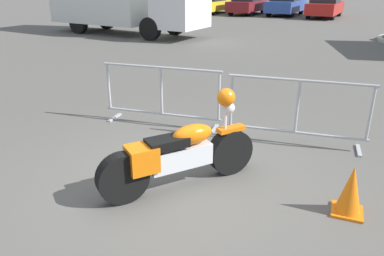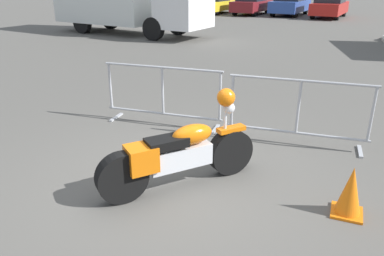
{
  "view_description": "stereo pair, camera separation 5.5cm",
  "coord_description": "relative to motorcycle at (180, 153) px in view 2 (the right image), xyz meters",
  "views": [
    {
      "loc": [
        1.82,
        -3.9,
        2.5
      ],
      "look_at": [
        0.13,
        0.35,
        0.65
      ],
      "focal_mm": 35.0,
      "sensor_mm": 36.0,
      "label": 1
    },
    {
      "loc": [
        1.87,
        -3.88,
        2.5
      ],
      "look_at": [
        0.13,
        0.35,
        0.65
      ],
      "focal_mm": 35.0,
      "sensor_mm": 36.0,
      "label": 2
    }
  ],
  "objects": [
    {
      "name": "ground_plane",
      "position": [
        -0.13,
        0.05,
        -0.46
      ],
      "size": [
        120.0,
        120.0,
        0.0
      ],
      "primitive_type": "plane",
      "color": "#54514C"
    },
    {
      "name": "motorcycle",
      "position": [
        0.0,
        0.0,
        0.0
      ],
      "size": [
        1.5,
        1.75,
        1.21
      ],
      "rotation": [
        0.0,
        0.0,
        0.88
      ],
      "color": "black",
      "rests_on": "ground"
    },
    {
      "name": "crowd_barrier_near",
      "position": [
        -1.18,
        1.88,
        0.09
      ],
      "size": [
        2.2,
        0.58,
        1.07
      ],
      "rotation": [
        0.0,
        0.0,
        0.07
      ],
      "color": "#9EA0A5",
      "rests_on": "ground"
    },
    {
      "name": "crowd_barrier_far",
      "position": [
        1.18,
        1.88,
        0.09
      ],
      "size": [
        2.2,
        0.58,
        1.07
      ],
      "rotation": [
        0.0,
        0.0,
        0.07
      ],
      "color": "#9EA0A5",
      "rests_on": "ground"
    },
    {
      "name": "parked_car_green",
      "position": [
        -13.06,
        24.29,
        0.3
      ],
      "size": [
        2.3,
        4.6,
        1.5
      ],
      "rotation": [
        0.0,
        0.0,
        1.46
      ],
      "color": "#236B38",
      "rests_on": "ground"
    },
    {
      "name": "parked_car_tan",
      "position": [
        -10.4,
        23.53,
        0.26
      ],
      "size": [
        2.17,
        4.34,
        1.42
      ],
      "rotation": [
        0.0,
        0.0,
        1.46
      ],
      "color": "tan",
      "rests_on": "ground"
    },
    {
      "name": "parked_car_yellow",
      "position": [
        -7.73,
        23.72,
        0.23
      ],
      "size": [
        2.09,
        4.18,
        1.36
      ],
      "rotation": [
        0.0,
        0.0,
        1.46
      ],
      "color": "yellow",
      "rests_on": "ground"
    },
    {
      "name": "parked_car_maroon",
      "position": [
        -5.06,
        23.89,
        0.27
      ],
      "size": [
        2.21,
        4.42,
        1.44
      ],
      "rotation": [
        0.0,
        0.0,
        1.46
      ],
      "color": "maroon",
      "rests_on": "ground"
    },
    {
      "name": "parked_car_blue",
      "position": [
        -2.39,
        24.22,
        0.31
      ],
      "size": [
        2.33,
        4.67,
        1.53
      ],
      "rotation": [
        0.0,
        0.0,
        1.46
      ],
      "color": "#284799",
      "rests_on": "ground"
    },
    {
      "name": "parked_car_red",
      "position": [
        0.27,
        23.51,
        0.29
      ],
      "size": [
        2.26,
        4.53,
        1.48
      ],
      "rotation": [
        0.0,
        0.0,
        1.46
      ],
      "color": "#B21E19",
      "rests_on": "ground"
    },
    {
      "name": "pedestrian",
      "position": [
        -6.32,
        18.49,
        0.46
      ],
      "size": [
        0.36,
        0.36,
        1.69
      ],
      "rotation": [
        0.0,
        0.0,
        0.05
      ],
      "color": "#262838",
      "rests_on": "ground"
    },
    {
      "name": "traffic_cone",
      "position": [
        2.01,
        0.15,
        -0.17
      ],
      "size": [
        0.34,
        0.34,
        0.59
      ],
      "color": "orange",
      "rests_on": "ground"
    }
  ]
}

